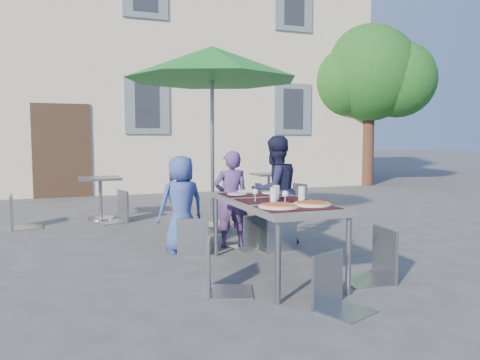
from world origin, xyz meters
name	(u,v)px	position (x,y,z in m)	size (l,w,h in m)	color
ground	(267,275)	(0.00, 0.00, 0.00)	(90.00, 90.00, 0.00)	#444446
building	(126,31)	(0.00, 11.50, 4.85)	(13.60, 8.20, 11.10)	beige
tree	(370,75)	(6.55, 7.54, 3.25)	(3.60, 3.00, 4.70)	#492C1F
dining_table	(273,206)	(0.09, 0.07, 0.70)	(0.80, 1.85, 0.76)	#414246
pizza_near_left	(279,206)	(-0.08, -0.43, 0.77)	(0.37, 0.37, 0.03)	white
pizza_near_right	(312,204)	(0.28, -0.40, 0.77)	(0.36, 0.36, 0.03)	white
glassware	(281,194)	(0.13, -0.04, 0.83)	(0.53, 0.41, 0.15)	silver
place_settings	(252,192)	(0.11, 0.71, 0.76)	(0.66, 0.48, 0.01)	white
child_0	(181,204)	(-0.59, 1.27, 0.59)	(0.58, 0.37, 1.18)	#374C97
child_1	(231,199)	(0.07, 1.32, 0.61)	(0.45, 0.29, 1.23)	#543975
child_2	(275,191)	(0.64, 1.23, 0.71)	(0.69, 0.40, 1.41)	#1A1C3A
chair_0	(193,214)	(-0.48, 1.11, 0.48)	(0.48, 0.49, 0.84)	gray
chair_1	(252,210)	(0.27, 1.10, 0.49)	(0.46, 0.46, 0.84)	gray
chair_2	(277,204)	(0.54, 0.93, 0.58)	(0.52, 0.52, 0.98)	#939A9E
chair_3	(219,235)	(-0.62, -0.35, 0.53)	(0.51, 0.51, 0.90)	#949A9F
chair_4	(376,223)	(0.91, -0.53, 0.57)	(0.48, 0.48, 0.97)	gray
chair_5	(337,249)	(0.15, -1.07, 0.50)	(0.49, 0.49, 0.86)	gray
patio_umbrella	(212,65)	(0.14, 2.37, 2.45)	(2.54, 2.54, 2.72)	#989A9F
cafe_table_0	(100,191)	(-1.37, 3.98, 0.49)	(0.68, 0.68, 0.73)	#989A9F
bg_chair_l_0	(18,190)	(-2.60, 3.60, 0.59)	(0.48, 0.47, 1.00)	gray
bg_chair_r_0	(117,187)	(-1.13, 3.66, 0.58)	(0.54, 0.54, 0.99)	gray
cafe_table_1	(269,185)	(1.99, 4.52, 0.43)	(0.63, 0.63, 0.67)	#989A9F
bg_chair_l_1	(229,179)	(1.09, 4.39, 0.59)	(0.59, 0.59, 1.01)	#949B9F
bg_chair_r_1	(297,181)	(2.50, 4.26, 0.51)	(0.50, 0.49, 0.88)	#8D9498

